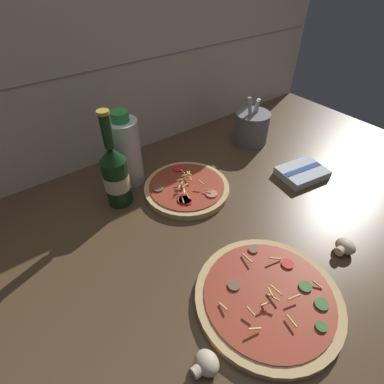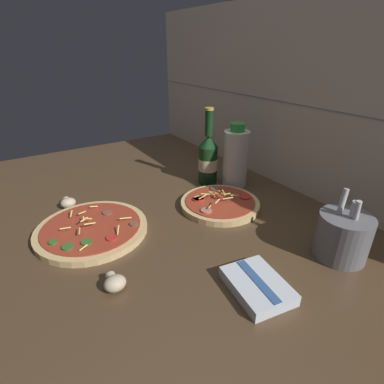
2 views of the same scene
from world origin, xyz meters
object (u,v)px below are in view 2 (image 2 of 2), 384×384
Objects in this scene: dish_towel at (257,285)px; mushroom_right at (68,203)px; pizza_far at (220,203)px; beer_bottle at (208,158)px; utensil_crock at (343,236)px; mushroom_left at (115,283)px; pizza_near at (92,229)px; oil_bottle at (236,157)px.

mushroom_right is at bearing -157.20° from dish_towel.
pizza_far is 0.91× the size of beer_bottle.
utensil_crock is (33.39, 8.55, 4.37)cm from pizza_far.
mushroom_left is 1.01× the size of mushroom_right.
pizza_near reaches higher than mushroom_right.
oil_bottle reaches higher than pizza_far.
pizza_far is (7.08, 36.22, 0.06)cm from pizza_near.
pizza_near is 43.82cm from dish_towel.
pizza_far reaches higher than pizza_near.
mushroom_left is 0.32× the size of dish_towel.
utensil_crock is at bearing 39.06° from mushroom_right.
oil_bottle is 54.82cm from mushroom_right.
dish_towel is at bearing 56.17° from mushroom_left.
mushroom_right is at bearing 179.95° from mushroom_left.
utensil_crock is at bearing 69.15° from mushroom_left.
pizza_near is at bearing -132.11° from utensil_crock.
oil_bottle is 1.45× the size of dish_towel.
beer_bottle reaches higher than mushroom_left.
pizza_near is at bearing -150.92° from dish_towel.
oil_bottle is at bearing 172.77° from utensil_crock.
pizza_far is 5.03× the size of mushroom_left.
pizza_far reaches higher than dish_towel.
beer_bottle is at bearing 80.40° from mushroom_right.
mushroom_left is 50.26cm from utensil_crock.
pizza_near is at bearing -101.06° from pizza_far.
mushroom_left reaches higher than dish_towel.
beer_bottle is 53.27cm from dish_towel.
beer_bottle is 5.54× the size of mushroom_left.
oil_bottle is at bearing 46.30° from beer_bottle.
utensil_crock reaches higher than pizza_near.
utensil_crock is 1.10× the size of dish_towel.
pizza_near is 1.92× the size of dish_towel.
dish_towel is (31.21, -14.93, 0.19)cm from pizza_far.
pizza_near is 45.30cm from beer_bottle.
beer_bottle is (-9.48, 43.58, 7.91)cm from pizza_near.
pizza_near is at bearing 174.80° from mushroom_left.
pizza_far is 1.10× the size of oil_bottle.
dish_towel is (41.36, -28.99, -8.60)cm from oil_bottle.
beer_bottle is 1.75× the size of dish_towel.
mushroom_right is at bearing -140.94° from utensil_crock.
mushroom_left is at bearing -123.83° from dish_towel.
mushroom_right is 74.37cm from utensil_crock.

